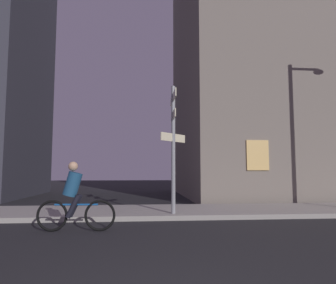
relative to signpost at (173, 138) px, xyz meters
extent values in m
cube|color=#9E9991|center=(-0.77, 0.99, -2.31)|extent=(40.00, 2.85, 0.14)
cylinder|color=gray|center=(0.00, 0.00, -0.33)|extent=(0.12, 0.12, 3.82)
cube|color=beige|center=(0.00, 0.00, 1.23)|extent=(0.03, 1.43, 0.24)
cube|color=beige|center=(0.00, 0.00, 0.67)|extent=(0.03, 1.15, 0.24)
cube|color=beige|center=(0.00, 0.00, 0.00)|extent=(0.82, 0.82, 0.24)
torus|color=black|center=(-1.91, -1.71, -2.02)|extent=(0.72, 0.09, 0.72)
torus|color=black|center=(-3.00, -1.66, -2.02)|extent=(0.72, 0.09, 0.72)
cylinder|color=#1959A5|center=(-2.45, -1.68, -1.77)|extent=(1.00, 0.09, 0.04)
cylinder|color=navy|center=(-2.55, -1.68, -1.30)|extent=(0.47, 0.34, 0.61)
sphere|color=tan|center=(-2.55, -1.68, -0.88)|extent=(0.22, 0.22, 0.22)
cylinder|color=black|center=(-2.50, -1.59, -1.80)|extent=(0.35, 0.14, 0.55)
cylinder|color=black|center=(-2.51, -1.77, -1.80)|extent=(0.35, 0.14, 0.55)
cube|color=slate|center=(8.26, 7.64, 8.57)|extent=(13.79, 9.85, 21.90)
cube|color=#F2C672|center=(3.66, 2.69, -0.38)|extent=(0.90, 0.06, 1.20)
camera|label=1|loc=(-0.97, -9.04, -0.97)|focal=32.59mm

